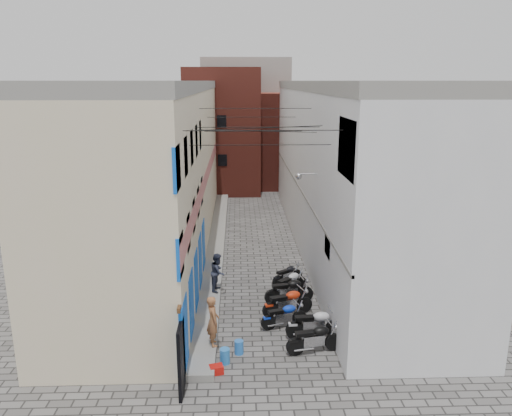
{
  "coord_description": "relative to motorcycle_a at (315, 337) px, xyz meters",
  "views": [
    {
      "loc": [
        -0.81,
        -13.55,
        9.0
      ],
      "look_at": [
        0.06,
        9.88,
        3.0
      ],
      "focal_mm": 35.0,
      "sensor_mm": 36.0,
      "label": 1
    }
  ],
  "objects": [
    {
      "name": "ground",
      "position": [
        -1.75,
        -1.62,
        -0.58
      ],
      "size": [
        90.0,
        90.0,
        0.0
      ],
      "primitive_type": "plane",
      "color": "#53504E",
      "rests_on": "ground"
    },
    {
      "name": "plinth",
      "position": [
        -3.8,
        11.38,
        -0.45
      ],
      "size": [
        0.9,
        26.0,
        0.25
      ],
      "primitive_type": "cube",
      "color": "gray",
      "rests_on": "ground"
    },
    {
      "name": "building_left",
      "position": [
        -6.73,
        11.33,
        3.92
      ],
      "size": [
        5.1,
        27.0,
        9.0
      ],
      "color": "beige",
      "rests_on": "ground"
    },
    {
      "name": "building_right",
      "position": [
        3.25,
        11.38,
        3.93
      ],
      "size": [
        5.94,
        26.0,
        9.0
      ],
      "color": "silver",
      "rests_on": "ground"
    },
    {
      "name": "building_far_brick_left",
      "position": [
        -3.75,
        26.38,
        4.42
      ],
      "size": [
        6.0,
        6.0,
        10.0
      ],
      "primitive_type": "cube",
      "color": "maroon",
      "rests_on": "ground"
    },
    {
      "name": "building_far_brick_right",
      "position": [
        1.25,
        28.38,
        3.42
      ],
      "size": [
        5.0,
        6.0,
        8.0
      ],
      "primitive_type": "cube",
      "color": "maroon",
      "rests_on": "ground"
    },
    {
      "name": "building_far_concrete",
      "position": [
        -1.75,
        32.38,
        4.92
      ],
      "size": [
        8.0,
        5.0,
        11.0
      ],
      "primitive_type": "cube",
      "color": "gray",
      "rests_on": "ground"
    },
    {
      "name": "far_shopfront",
      "position": [
        -1.75,
        23.58,
        0.62
      ],
      "size": [
        2.0,
        0.3,
        2.4
      ],
      "primitive_type": "cube",
      "color": "black",
      "rests_on": "ground"
    },
    {
      "name": "overhead_wires",
      "position": [
        -1.75,
        6.02,
        6.54
      ],
      "size": [
        5.8,
        13.02,
        1.32
      ],
      "color": "black",
      "rests_on": "ground"
    },
    {
      "name": "motorcycle_a",
      "position": [
        0.0,
        0.0,
        0.0
      ],
      "size": [
        2.08,
        0.99,
        1.16
      ],
      "primitive_type": null,
      "rotation": [
        0.0,
        0.0,
        -1.38
      ],
      "color": "black",
      "rests_on": "ground"
    },
    {
      "name": "motorcycle_b",
      "position": [
        0.15,
        1.0,
        0.03
      ],
      "size": [
        2.15,
        0.79,
        1.23
      ],
      "primitive_type": null,
      "rotation": [
        0.0,
        0.0,
        -1.51
      ],
      "color": "#BBBBC0",
      "rests_on": "ground"
    },
    {
      "name": "motorcycle_c",
      "position": [
        -0.87,
        1.84,
        -0.05
      ],
      "size": [
        1.92,
        1.07,
        1.06
      ],
      "primitive_type": null,
      "rotation": [
        0.0,
        0.0,
        -1.28
      ],
      "color": "#0C30BA",
      "rests_on": "ground"
    },
    {
      "name": "motorcycle_d",
      "position": [
        -0.65,
        2.81,
        0.03
      ],
      "size": [
        2.2,
        1.29,
        1.22
      ],
      "primitive_type": null,
      "rotation": [
        0.0,
        0.0,
        -1.25
      ],
      "color": "red",
      "rests_on": "ground"
    },
    {
      "name": "motorcycle_e",
      "position": [
        -0.47,
        3.94,
        0.03
      ],
      "size": [
        2.18,
        1.06,
        1.21
      ],
      "primitive_type": null,
      "rotation": [
        0.0,
        0.0,
        -1.37
      ],
      "color": "black",
      "rests_on": "ground"
    },
    {
      "name": "motorcycle_f",
      "position": [
        -0.34,
        4.78,
        -0.01
      ],
      "size": [
        1.89,
        1.78,
        1.14
      ],
      "primitive_type": null,
      "rotation": [
        0.0,
        0.0,
        -0.84
      ],
      "color": "silver",
      "rests_on": "ground"
    },
    {
      "name": "motorcycle_g",
      "position": [
        -0.34,
        5.95,
        -0.08
      ],
      "size": [
        1.71,
        1.47,
        1.0
      ],
      "primitive_type": null,
      "rotation": [
        0.0,
        0.0,
        -0.93
      ],
      "color": "black",
      "rests_on": "ground"
    },
    {
      "name": "person_a",
      "position": [
        -3.45,
        0.23,
        0.55
      ],
      "size": [
        0.57,
        0.73,
        1.77
      ],
      "primitive_type": "imported",
      "rotation": [
        0.0,
        0.0,
        1.82
      ],
      "color": "#9D6139",
      "rests_on": "plinth"
    },
    {
      "name": "person_b",
      "position": [
        -3.45,
        4.82,
        0.49
      ],
      "size": [
        0.77,
        0.91,
        1.65
      ],
      "primitive_type": "imported",
      "rotation": [
        0.0,
        0.0,
        1.37
      ],
      "color": "#2E3245",
      "rests_on": "plinth"
    },
    {
      "name": "water_jug_near",
      "position": [
        -3.04,
        -0.54,
        -0.32
      ],
      "size": [
        0.4,
        0.4,
        0.52
      ],
      "primitive_type": "cylinder",
      "rotation": [
        0.0,
        0.0,
        0.23
      ],
      "color": "blue",
      "rests_on": "ground"
    },
    {
      "name": "water_jug_far",
      "position": [
        -2.57,
        0.03,
        -0.34
      ],
      "size": [
        0.39,
        0.39,
        0.48
      ],
      "primitive_type": "cylinder",
      "rotation": [
        0.0,
        0.0,
        0.33
      ],
      "color": "blue",
      "rests_on": "ground"
    },
    {
      "name": "red_crate",
      "position": [
        -3.3,
        -1.12,
        -0.45
      ],
      "size": [
        0.49,
        0.42,
        0.27
      ],
      "primitive_type": "cube",
      "rotation": [
        0.0,
        0.0,
        0.25
      ],
      "color": "red",
      "rests_on": "ground"
    }
  ]
}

